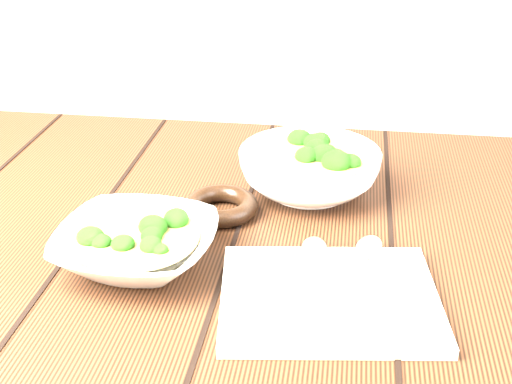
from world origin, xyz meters
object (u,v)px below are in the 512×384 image
(trivet, at_px, (221,206))
(napkin, at_px, (329,298))
(table, at_px, (252,311))
(soup_bowl_front, at_px, (136,245))
(soup_bowl_back, at_px, (309,170))

(trivet, bearing_deg, napkin, -50.03)
(table, height_order, trivet, trivet)
(soup_bowl_front, distance_m, napkin, 0.24)
(table, xyz_separation_m, soup_bowl_front, (-0.13, -0.09, 0.15))
(soup_bowl_back, bearing_deg, napkin, -81.02)
(soup_bowl_front, bearing_deg, napkin, -11.93)
(soup_bowl_front, bearing_deg, soup_bowl_back, 49.58)
(trivet, distance_m, napkin, 0.25)
(table, distance_m, soup_bowl_back, 0.22)
(soup_bowl_front, distance_m, soup_bowl_back, 0.30)
(table, bearing_deg, napkin, -51.59)
(soup_bowl_front, height_order, trivet, soup_bowl_front)
(soup_bowl_front, relative_size, napkin, 0.84)
(trivet, bearing_deg, soup_bowl_back, 37.15)
(table, bearing_deg, soup_bowl_back, 65.45)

